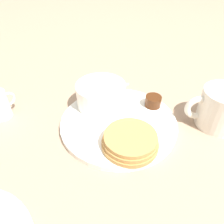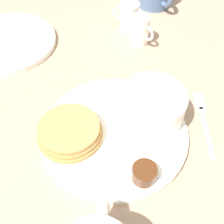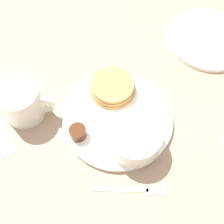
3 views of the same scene
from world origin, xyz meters
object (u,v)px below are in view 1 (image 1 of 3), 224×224
Objects in this scene: coffee_mug at (220,108)px; plate at (119,123)px; fork at (96,86)px; bowl at (101,94)px.

plate is at bearing 129.31° from coffee_mug.
coffee_mug is 0.32m from fork.
coffee_mug reaches higher than plate.
plate is at bearing -108.20° from bowl.
coffee_mug is at bearing -64.28° from bowl.
bowl is at bearing 115.72° from coffee_mug.
coffee_mug is at bearing -81.10° from fork.
plate is 0.22m from coffee_mug.
coffee_mug is at bearing -50.69° from plate.
bowl is (0.02, 0.07, 0.04)m from plate.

